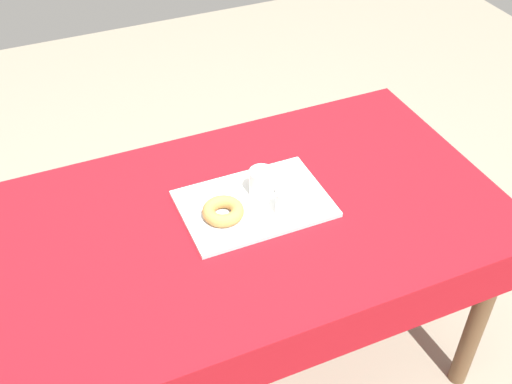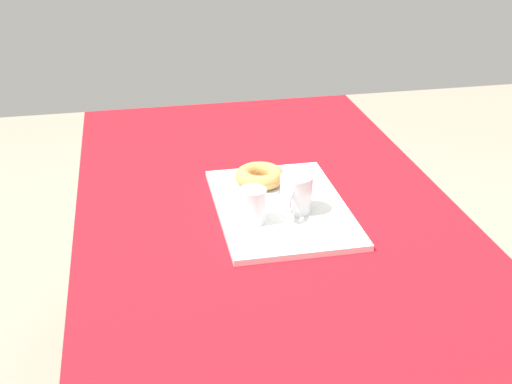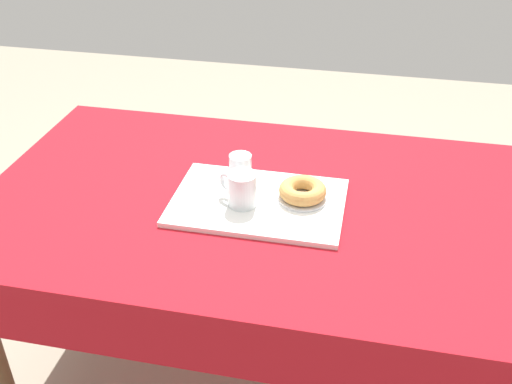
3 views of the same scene
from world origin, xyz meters
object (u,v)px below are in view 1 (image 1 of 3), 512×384
serving_tray (254,204)px  donut_plate_left (224,218)px  tea_mug_left (262,183)px  dining_table (250,237)px  water_glass_near (286,203)px  sugar_donut_left (224,212)px

serving_tray → donut_plate_left: 0.12m
serving_tray → tea_mug_left: bearing=35.0°
dining_table → tea_mug_left: bearing=40.2°
water_glass_near → sugar_donut_left: 0.18m
serving_tray → tea_mug_left: tea_mug_left is taller
water_glass_near → dining_table: bearing=150.7°
serving_tray → water_glass_near: (0.07, -0.08, 0.04)m
dining_table → donut_plate_left: bearing=-177.2°
dining_table → tea_mug_left: 0.18m
water_glass_near → donut_plate_left: size_ratio=0.62×
donut_plate_left → sugar_donut_left: sugar_donut_left is taller
tea_mug_left → sugar_donut_left: bearing=-158.4°
tea_mug_left → water_glass_near: tea_mug_left is taller
tea_mug_left → dining_table: bearing=-139.8°
serving_tray → sugar_donut_left: 0.12m
serving_tray → tea_mug_left: (0.04, 0.03, 0.05)m
tea_mug_left → donut_plate_left: 0.17m
serving_tray → donut_plate_left: (-0.11, -0.03, 0.01)m
sugar_donut_left → tea_mug_left: bearing=21.6°
water_glass_near → donut_plate_left: water_glass_near is taller
donut_plate_left → sugar_donut_left: bearing=0.0°
tea_mug_left → donut_plate_left: tea_mug_left is taller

